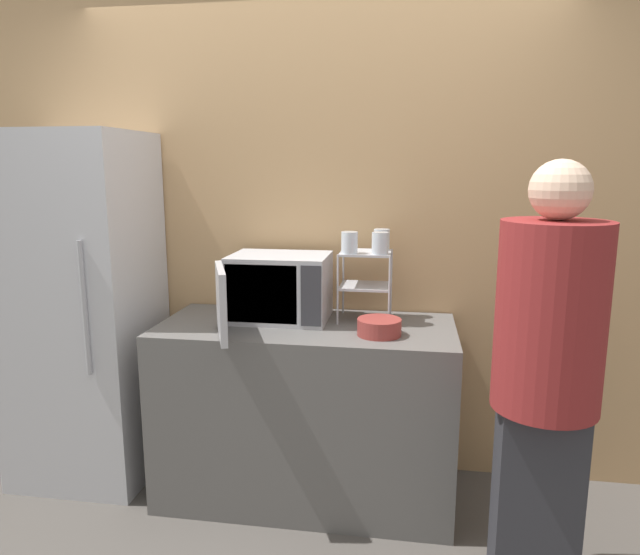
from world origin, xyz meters
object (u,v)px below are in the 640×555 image
(bowl, at_px, (379,327))
(dish_rack, at_px, (365,271))
(glass_back_right, at_px, (382,240))
(glass_front_left, at_px, (349,243))
(glass_front_right, at_px, (380,243))
(microwave, at_px, (277,288))
(person, at_px, (547,364))
(refrigerator, at_px, (83,310))

(bowl, bearing_deg, dish_rack, 108.43)
(glass_back_right, xyz_separation_m, bowl, (0.01, -0.34, -0.37))
(glass_front_left, distance_m, glass_front_right, 0.15)
(glass_front_left, distance_m, glass_back_right, 0.21)
(microwave, height_order, dish_rack, dish_rack)
(bowl, distance_m, person, 0.76)
(microwave, xyz_separation_m, bowl, (0.53, -0.19, -0.13))
(glass_front_right, height_order, refrigerator, refrigerator)
(dish_rack, bearing_deg, glass_front_left, -134.78)
(glass_back_right, bearing_deg, glass_front_right, -90.10)
(dish_rack, distance_m, glass_back_right, 0.18)
(dish_rack, xyz_separation_m, person, (0.74, -0.66, -0.21))
(refrigerator, bearing_deg, glass_front_right, 1.37)
(microwave, relative_size, dish_rack, 2.10)
(glass_front_left, bearing_deg, glass_back_right, 45.12)
(glass_front_left, height_order, glass_back_right, same)
(dish_rack, bearing_deg, microwave, -170.94)
(glass_front_right, relative_size, refrigerator, 0.06)
(glass_front_right, xyz_separation_m, refrigerator, (-1.56, -0.04, -0.38))
(bowl, relative_size, person, 0.12)
(glass_back_right, height_order, refrigerator, refrigerator)
(dish_rack, bearing_deg, glass_back_right, 45.02)
(microwave, relative_size, person, 0.43)
(microwave, bearing_deg, glass_front_left, -0.75)
(microwave, bearing_deg, glass_front_right, -0.36)
(glass_front_left, relative_size, glass_front_right, 1.00)
(microwave, bearing_deg, bowl, -20.19)
(glass_front_right, bearing_deg, glass_front_left, -179.40)
(microwave, bearing_deg, glass_back_right, 15.69)
(microwave, relative_size, glass_front_left, 6.90)
(dish_rack, xyz_separation_m, bowl, (0.09, -0.26, -0.21))
(dish_rack, distance_m, glass_front_left, 0.18)
(glass_back_right, bearing_deg, refrigerator, -173.26)
(microwave, height_order, refrigerator, refrigerator)
(refrigerator, bearing_deg, dish_rack, 4.25)
(glass_front_left, distance_m, refrigerator, 1.47)
(person, bearing_deg, refrigerator, 166.04)
(person, xyz_separation_m, refrigerator, (-2.22, 0.55, -0.02))
(bowl, bearing_deg, refrigerator, 174.45)
(glass_back_right, height_order, glass_front_right, same)
(microwave, bearing_deg, refrigerator, -177.78)
(microwave, xyz_separation_m, glass_front_right, (0.51, -0.00, 0.24))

